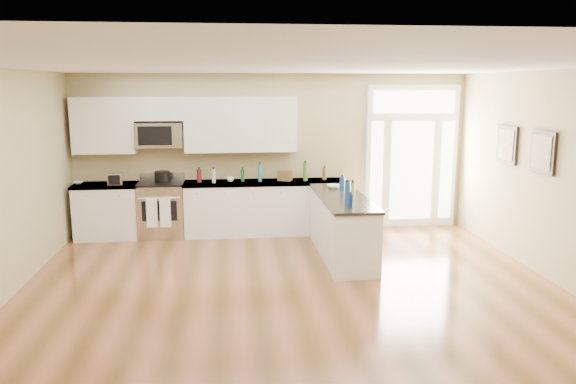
{
  "coord_description": "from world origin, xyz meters",
  "views": [
    {
      "loc": [
        -0.76,
        -5.98,
        2.59
      ],
      "look_at": [
        0.07,
        2.0,
        1.06
      ],
      "focal_mm": 35.0,
      "sensor_mm": 36.0,
      "label": 1
    }
  ],
  "objects_px": {
    "peninsula_cabinet": "(342,228)",
    "toaster_oven": "(115,179)",
    "stockpot": "(162,176)",
    "kitchen_range": "(162,209)"
  },
  "relations": [
    {
      "from": "peninsula_cabinet",
      "to": "toaster_oven",
      "type": "distance_m",
      "value": 3.91
    },
    {
      "from": "peninsula_cabinet",
      "to": "stockpot",
      "type": "xyz_separation_m",
      "value": [
        -2.85,
        1.47,
        0.62
      ]
    },
    {
      "from": "kitchen_range",
      "to": "toaster_oven",
      "type": "height_order",
      "value": "toaster_oven"
    },
    {
      "from": "peninsula_cabinet",
      "to": "stockpot",
      "type": "relative_size",
      "value": 8.67
    },
    {
      "from": "stockpot",
      "to": "toaster_oven",
      "type": "height_order",
      "value": "stockpot"
    },
    {
      "from": "kitchen_range",
      "to": "peninsula_cabinet",
      "type": "bearing_deg",
      "value": -26.65
    },
    {
      "from": "peninsula_cabinet",
      "to": "toaster_oven",
      "type": "xyz_separation_m",
      "value": [
        -3.62,
        1.34,
        0.61
      ]
    },
    {
      "from": "kitchen_range",
      "to": "stockpot",
      "type": "height_order",
      "value": "stockpot"
    },
    {
      "from": "stockpot",
      "to": "toaster_oven",
      "type": "relative_size",
      "value": 1.11
    },
    {
      "from": "peninsula_cabinet",
      "to": "toaster_oven",
      "type": "relative_size",
      "value": 9.66
    }
  ]
}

